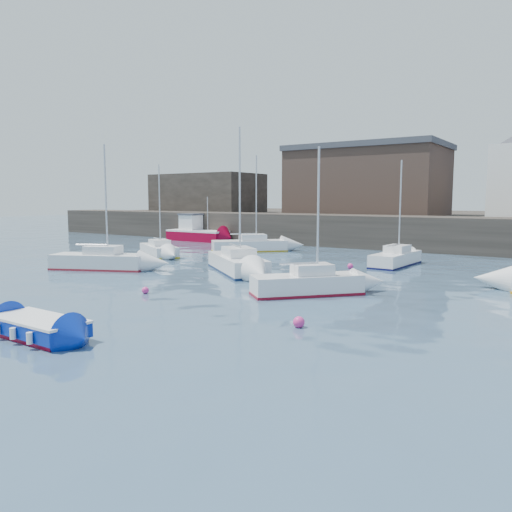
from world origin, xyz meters
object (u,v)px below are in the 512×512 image
Objects in this scene: buoy_mid at (299,327)px; sailboat_c at (307,283)px; buoy_near at (145,294)px; blue_dinghy at (38,327)px; sailboat_b at (237,263)px; fishing_boat at (197,232)px; sailboat_a at (100,261)px; sailboat_h at (250,245)px; sailboat_f at (396,258)px; buoy_far at (350,269)px; sailboat_e at (159,250)px.

sailboat_c is at bearing 115.20° from buoy_mid.
buoy_near is at bearing -147.92° from sailboat_c.
buoy_mid is at bearing -64.80° from sailboat_c.
blue_dinghy reaches higher than buoy_near.
sailboat_b is (-3.35, 15.71, 0.19)m from blue_dinghy.
fishing_boat is at bearing 136.58° from sailboat_b.
sailboat_b is (17.57, -16.63, -0.34)m from fishing_boat.
sailboat_a is 14.79m from sailboat_h.
sailboat_b is 1.06× the size of sailboat_h.
sailboat_a is 23.02× the size of buoy_near.
sailboat_a reaches higher than fishing_boat.
buoy_near is (-2.86, 7.47, -0.39)m from blue_dinghy.
buoy_mid is at bearing 43.07° from blue_dinghy.
sailboat_c is 0.97× the size of sailboat_f.
blue_dinghy is 28.14m from sailboat_h.
sailboat_h reaches higher than buoy_near.
blue_dinghy is 0.53× the size of sailboat_c.
buoy_near is at bearing -69.92° from sailboat_h.
buoy_mid reaches higher than buoy_far.
sailboat_e is (-17.83, 8.03, -0.06)m from sailboat_c.
sailboat_e is (-10.72, 3.95, -0.10)m from sailboat_b.
blue_dinghy is 10.60× the size of buoy_near.
sailboat_b is 1.22× the size of sailboat_e.
fishing_boat is 26.08m from sailboat_f.
sailboat_b is at bearing -134.59° from buoy_far.
buoy_far is (-4.50, 15.06, 0.00)m from buoy_mid.
sailboat_c is (7.12, -4.08, -0.04)m from sailboat_b.
sailboat_e reaches higher than buoy_mid.
sailboat_c is 18.40× the size of buoy_far.
sailboat_e is at bearing -175.02° from buoy_far.
buoy_mid is at bearing -51.55° from sailboat_h.
sailboat_h is (-13.65, 2.12, 0.03)m from sailboat_f.
sailboat_h is at bearing 83.46° from sailboat_a.
sailboat_a reaches higher than sailboat_f.
sailboat_c is 19.56m from sailboat_e.
sailboat_b reaches higher than buoy_near.
sailboat_a is 1.10× the size of sailboat_e.
buoy_near is 9.39m from buoy_mid.
sailboat_b is 7.53m from buoy_far.
sailboat_b is at bearing 26.30° from sailboat_a.
sailboat_h is at bearing 155.48° from buoy_far.
fishing_boat is (-20.93, 32.34, 0.53)m from blue_dinghy.
sailboat_f is 18.45m from buoy_mid.
sailboat_a is at bearing -153.70° from sailboat_b.
buoy_near is at bearing -47.41° from sailboat_e.
blue_dinghy is 12.22m from sailboat_c.
buoy_mid is 1.11× the size of buoy_far.
sailboat_f reaches higher than buoy_near.
sailboat_f is at bearing 68.15° from buoy_near.
sailboat_f is (7.22, 8.56, -0.07)m from sailboat_b.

